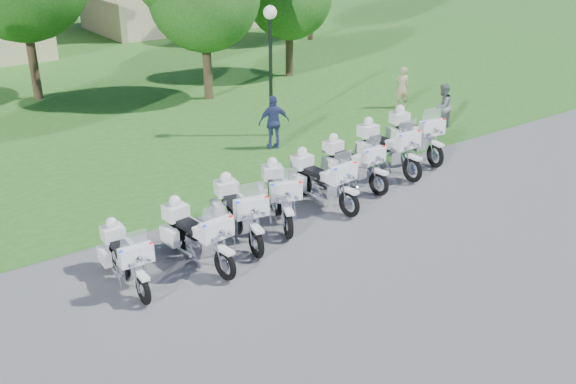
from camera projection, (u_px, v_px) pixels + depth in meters
ground at (341, 239)px, 15.07m from camera, size 100.00×100.00×0.00m
grass_lawn at (24, 53)px, 35.17m from camera, size 100.00×48.00×0.01m
motorcycle_0 at (125, 256)px, 13.05m from camera, size 0.77×2.20×1.48m
motorcycle_1 at (196, 234)px, 13.83m from camera, size 0.97×2.43×1.63m
motorcycle_2 at (238, 210)px, 14.87m from camera, size 1.10×2.49×1.68m
motorcycle_3 at (279, 194)px, 15.78m from camera, size 1.41×2.33×1.66m
motorcycle_4 at (321, 179)px, 16.65m from camera, size 0.91×2.49×1.67m
motorcycle_5 at (352, 162)px, 17.84m from camera, size 0.93×2.42×1.62m
motorcycle_6 at (386, 147)px, 18.83m from camera, size 0.87×2.63×1.77m
motorcycle_7 at (414, 133)px, 19.97m from camera, size 1.15×2.62×1.77m
lamp_post at (270, 40)px, 20.82m from camera, size 0.44×0.44×4.35m
bystander_a at (402, 88)px, 24.94m from camera, size 0.67×0.53×1.62m
bystander_b at (442, 106)px, 22.52m from camera, size 0.89×0.75×1.61m
bystander_c at (274, 122)px, 20.56m from camera, size 1.11×0.70×1.75m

